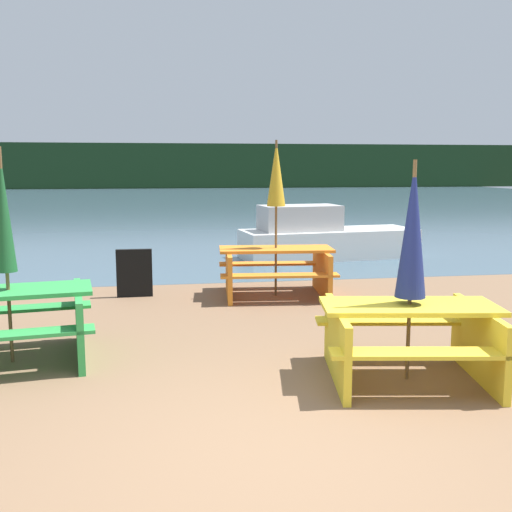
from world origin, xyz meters
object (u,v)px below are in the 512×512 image
object	(u,v)px
picnic_table_yellow	(408,334)
picnic_table_orange	(276,267)
picnic_table_green	(10,319)
boat	(323,238)
umbrella_gold	(276,175)
umbrella_navy	(412,231)
umbrella_darkgreen	(3,212)
signboard	(134,273)

from	to	relation	value
picnic_table_yellow	picnic_table_orange	bearing A→B (deg)	97.94
picnic_table_green	boat	xyz separation A→B (m)	(5.10, 6.42, -0.02)
picnic_table_yellow	boat	distance (m)	7.65
umbrella_gold	boat	size ratio (longest dim) A/B	0.60
picnic_table_yellow	boat	xyz separation A→B (m)	(1.23, 7.55, -0.01)
picnic_table_green	picnic_table_orange	distance (m)	4.32
boat	umbrella_gold	bearing A→B (deg)	-123.02
umbrella_navy	umbrella_gold	bearing A→B (deg)	97.94
picnic_table_yellow	picnic_table_orange	size ratio (longest dim) A/B	0.98
umbrella_darkgreen	signboard	size ratio (longest dim) A/B	2.97
picnic_table_yellow	umbrella_navy	bearing A→B (deg)	-153.43
umbrella_navy	signboard	xyz separation A→B (m)	(-2.74, 4.14, -1.06)
signboard	umbrella_navy	bearing A→B (deg)	-56.53
picnic_table_green	umbrella_darkgreen	bearing A→B (deg)	135.00
picnic_table_orange	umbrella_darkgreen	bearing A→B (deg)	-140.49
umbrella_gold	boat	distance (m)	4.32
picnic_table_orange	umbrella_gold	world-z (taller)	umbrella_gold
picnic_table_yellow	boat	world-z (taller)	boat
picnic_table_green	picnic_table_orange	world-z (taller)	picnic_table_green
umbrella_gold	picnic_table_orange	bearing A→B (deg)	-90.00
picnic_table_orange	picnic_table_yellow	bearing A→B (deg)	-82.06
picnic_table_yellow	signboard	distance (m)	4.96
umbrella_darkgreen	signboard	xyz separation A→B (m)	(1.14, 3.01, -1.19)
umbrella_gold	boat	world-z (taller)	umbrella_gold
umbrella_darkgreen	signboard	world-z (taller)	umbrella_darkgreen
picnic_table_green	umbrella_gold	size ratio (longest dim) A/B	0.76
umbrella_navy	umbrella_gold	distance (m)	3.94
picnic_table_green	umbrella_gold	bearing A→B (deg)	39.51
picnic_table_orange	signboard	size ratio (longest dim) A/B	2.49
umbrella_navy	signboard	bearing A→B (deg)	123.47
picnic_table_yellow	picnic_table_green	size ratio (longest dim) A/B	1.00
picnic_table_yellow	umbrella_darkgreen	distance (m)	4.19
picnic_table_green	umbrella_navy	world-z (taller)	umbrella_navy
umbrella_navy	signboard	distance (m)	5.08
umbrella_darkgreen	boat	bearing A→B (deg)	51.52
picnic_table_green	umbrella_gold	world-z (taller)	umbrella_gold
picnic_table_yellow	umbrella_navy	size ratio (longest dim) A/B	0.88
umbrella_darkgreen	umbrella_gold	world-z (taller)	umbrella_gold
picnic_table_orange	umbrella_darkgreen	xyz separation A→B (m)	(-3.34, -2.75, 1.11)
picnic_table_yellow	picnic_table_orange	world-z (taller)	picnic_table_orange
picnic_table_yellow	umbrella_darkgreen	xyz separation A→B (m)	(-3.88, 1.13, 1.12)
picnic_table_green	umbrella_darkgreen	distance (m)	1.11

